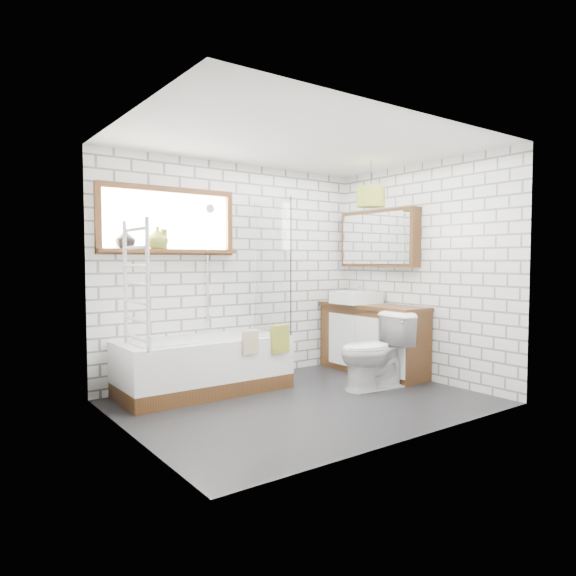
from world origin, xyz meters
TOP-DOWN VIEW (x-y plane):
  - floor at (0.00, 0.00)m, footprint 3.40×2.60m
  - ceiling at (0.00, 0.00)m, footprint 3.40×2.60m
  - wall_back at (0.00, 1.30)m, footprint 3.40×0.01m
  - wall_front at (0.00, -1.30)m, footprint 3.40×0.01m
  - wall_left at (-1.70, 0.00)m, footprint 0.01×2.60m
  - wall_right at (1.70, 0.00)m, footprint 0.01×2.60m
  - window at (-0.85, 1.26)m, footprint 1.52×0.16m
  - towel_radiator at (-1.66, 0.00)m, footprint 0.06×0.52m
  - mirror_cabinet at (1.62, 0.60)m, footprint 0.16×1.20m
  - shower_riser at (-0.40, 1.26)m, footprint 0.02×0.02m
  - bathtub at (-0.62, 0.91)m, footprint 1.76×0.78m
  - shower_screen at (0.23, 0.91)m, footprint 0.02×0.72m
  - towel_green at (0.07, 0.52)m, footprint 0.22×0.06m
  - towel_beige at (-0.30, 0.52)m, footprint 0.18×0.05m
  - vanity at (1.46, 0.54)m, footprint 0.48×1.48m
  - basin at (1.40, 0.76)m, footprint 0.51×0.45m
  - tap at (1.56, 0.76)m, footprint 0.04×0.04m
  - toilet at (0.92, -0.03)m, footprint 0.56×0.86m
  - vase_olive at (-0.99, 1.23)m, footprint 0.24×0.24m
  - vase_dark at (-1.32, 1.23)m, footprint 0.24×0.24m
  - bottle at (-0.92, 1.23)m, footprint 0.09×0.09m
  - pendant at (1.15, 0.28)m, footprint 0.31×0.31m

SIDE VIEW (x-z plane):
  - floor at x=0.00m, z-range -0.01..0.00m
  - bathtub at x=-0.62m, z-range 0.00..0.57m
  - toilet at x=0.92m, z-range 0.00..0.82m
  - vanity at x=1.46m, z-range 0.00..0.85m
  - towel_green at x=0.07m, z-range 0.40..0.70m
  - towel_beige at x=-0.30m, z-range 0.43..0.67m
  - basin at x=1.40m, z-range 0.85..0.99m
  - tap at x=1.56m, z-range 0.90..1.06m
  - towel_radiator at x=-1.66m, z-range 0.70..1.70m
  - wall_back at x=0.00m, z-range 0.00..2.50m
  - wall_front at x=0.00m, z-range 0.00..2.50m
  - wall_left at x=-1.70m, z-range 0.00..2.50m
  - wall_right at x=1.70m, z-range 0.00..2.50m
  - shower_screen at x=0.23m, z-range 0.57..2.07m
  - shower_riser at x=-0.40m, z-range 0.70..2.00m
  - vase_dark at x=-1.32m, z-range 1.48..1.68m
  - bottle at x=-0.92m, z-range 1.48..1.69m
  - vase_olive at x=-0.99m, z-range 1.48..1.71m
  - mirror_cabinet at x=1.62m, z-range 1.30..2.00m
  - window at x=-0.85m, z-range 1.46..2.14m
  - pendant at x=1.15m, z-range 1.98..2.22m
  - ceiling at x=0.00m, z-range 2.50..2.51m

